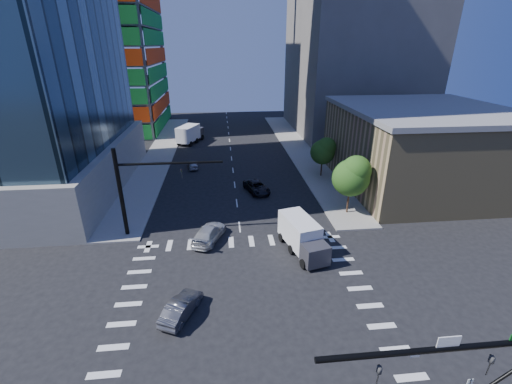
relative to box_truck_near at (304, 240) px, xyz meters
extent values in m
plane|color=black|center=(-5.62, -6.53, -1.36)|extent=(160.00, 160.00, 0.00)
cube|color=silver|center=(-5.62, -6.53, -1.36)|extent=(20.00, 20.00, 0.01)
cube|color=gray|center=(6.88, 33.47, -1.29)|extent=(5.00, 60.00, 0.15)
cube|color=gray|center=(-18.12, 33.47, -1.29)|extent=(5.00, 60.00, 0.15)
cube|color=gray|center=(-35.62, 18.47, 1.64)|extent=(30.00, 30.00, 6.00)
cube|color=green|center=(-20.52, 55.47, 23.14)|extent=(0.12, 24.00, 49.00)
cube|color=#E93E0D|center=(-33.12, 42.87, 23.14)|extent=(24.00, 0.12, 49.00)
cube|color=#9E8B5C|center=(19.38, 15.47, 3.64)|extent=(20.00, 22.00, 10.00)
cube|color=gray|center=(19.38, 15.47, 8.94)|extent=(20.50, 22.50, 0.60)
cube|color=#5E5954|center=(21.38, 48.47, 12.64)|extent=(24.00, 30.00, 28.00)
cylinder|color=black|center=(0.88, -18.03, 6.19)|extent=(10.00, 0.24, 0.24)
imported|color=black|center=(2.88, -18.03, 5.09)|extent=(0.16, 0.20, 1.00)
imported|color=black|center=(-1.62, -18.03, 5.09)|extent=(0.16, 0.20, 1.00)
cube|color=white|center=(0.88, -18.03, 6.54)|extent=(0.90, 0.04, 0.50)
cylinder|color=black|center=(-17.12, 4.97, 3.29)|extent=(0.40, 0.40, 9.00)
cylinder|color=black|center=(-12.12, 4.97, 6.19)|extent=(10.00, 0.24, 0.24)
imported|color=black|center=(-11.12, 4.97, 5.09)|extent=(0.16, 0.20, 1.00)
cylinder|color=#382316|center=(6.88, 7.47, -0.07)|extent=(0.20, 0.20, 2.27)
sphere|color=#1E4B14|center=(6.88, 7.47, 3.01)|extent=(4.16, 4.16, 4.16)
sphere|color=#3A6A23|center=(7.28, 7.17, 3.99)|extent=(3.25, 3.25, 3.25)
cylinder|color=#382316|center=(7.18, 19.47, -0.25)|extent=(0.20, 0.20, 1.92)
sphere|color=#1E4B14|center=(7.18, 19.47, 2.36)|extent=(3.52, 3.52, 3.52)
sphere|color=#3A6A23|center=(7.58, 19.17, 3.19)|extent=(2.75, 2.75, 2.75)
cube|color=silver|center=(5.08, -15.53, 0.64)|extent=(0.30, 0.03, 0.40)
imported|color=black|center=(-2.83, 14.71, -0.67)|extent=(3.65, 5.42, 1.38)
imported|color=silver|center=(-8.78, 3.17, -0.61)|extent=(3.88, 5.61, 1.51)
imported|color=#A4A5AC|center=(-11.83, 25.11, -0.72)|extent=(2.00, 3.92, 1.28)
imported|color=#515156|center=(-10.49, -7.05, -0.68)|extent=(3.03, 4.38, 1.37)
cube|color=white|center=(0.00, 0.00, 0.47)|extent=(3.39, 5.22, 2.50)
cube|color=#3B3A41|center=(0.00, 0.00, -0.16)|extent=(2.56, 2.21, 1.83)
cube|color=white|center=(-13.22, 40.85, 0.71)|extent=(4.50, 6.04, 2.84)
cube|color=#3B3A41|center=(-13.22, 40.85, 0.00)|extent=(3.07, 2.77, 2.07)
camera|label=1|loc=(-7.11, -26.59, 16.56)|focal=24.00mm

